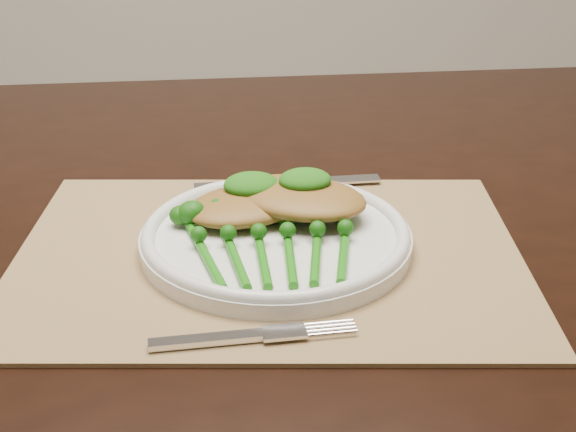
{
  "coord_description": "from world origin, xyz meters",
  "views": [
    {
      "loc": [
        -0.05,
        -0.87,
        1.12
      ],
      "look_at": [
        0.03,
        -0.17,
        0.78
      ],
      "focal_mm": 50.0,
      "sensor_mm": 36.0,
      "label": 1
    }
  ],
  "objects": [
    {
      "name": "pesto_dollop_left",
      "position": [
        0.0,
        -0.13,
        0.8
      ],
      "size": [
        0.06,
        0.05,
        0.02
      ],
      "primitive_type": "ellipsoid",
      "color": "#134C0A",
      "rests_on": "chicken_fillet_left"
    },
    {
      "name": "pesto_dollop_right",
      "position": [
        0.05,
        -0.14,
        0.81
      ],
      "size": [
        0.05,
        0.04,
        0.02
      ],
      "primitive_type": "ellipsoid",
      "color": "#134C0A",
      "rests_on": "chicken_fillet_right"
    },
    {
      "name": "fork",
      "position": [
        -0.0,
        -0.34,
        0.76
      ],
      "size": [
        0.17,
        0.02,
        0.01
      ],
      "rotation": [
        0.0,
        0.0,
        0.05
      ],
      "color": "silver",
      "rests_on": "placemat"
    },
    {
      "name": "chicken_fillet_left",
      "position": [
        -0.0,
        -0.14,
        0.78
      ],
      "size": [
        0.15,
        0.13,
        0.03
      ],
      "primitive_type": "ellipsoid",
      "rotation": [
        0.0,
        0.0,
        0.37
      ],
      "color": "olive",
      "rests_on": "dinner_plate"
    },
    {
      "name": "chicken_fillet_right",
      "position": [
        0.05,
        -0.15,
        0.79
      ],
      "size": [
        0.17,
        0.15,
        0.03
      ],
      "primitive_type": "ellipsoid",
      "rotation": [
        0.0,
        0.0,
        -0.51
      ],
      "color": "olive",
      "rests_on": "dinner_plate"
    },
    {
      "name": "placemat",
      "position": [
        0.01,
        -0.19,
        0.75
      ],
      "size": [
        0.52,
        0.41,
        0.0
      ],
      "primitive_type": "cube",
      "rotation": [
        0.0,
        0.0,
        -0.12
      ],
      "color": "#93734A",
      "rests_on": "dining_table"
    },
    {
      "name": "dinner_plate",
      "position": [
        0.02,
        -0.18,
        0.77
      ],
      "size": [
        0.26,
        0.26,
        0.02
      ],
      "color": "silver",
      "rests_on": "placemat"
    },
    {
      "name": "knife",
      "position": [
        0.03,
        -0.04,
        0.76
      ],
      "size": [
        0.21,
        0.02,
        0.01
      ],
      "rotation": [
        0.0,
        0.0,
        0.01
      ],
      "color": "silver",
      "rests_on": "placemat"
    },
    {
      "name": "broccolini_bundle",
      "position": [
        0.02,
        -0.23,
        0.77
      ],
      "size": [
        0.15,
        0.17,
        0.04
      ],
      "rotation": [
        0.0,
        0.0,
        -0.02
      ],
      "color": "#196C0E",
      "rests_on": "dinner_plate"
    }
  ]
}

